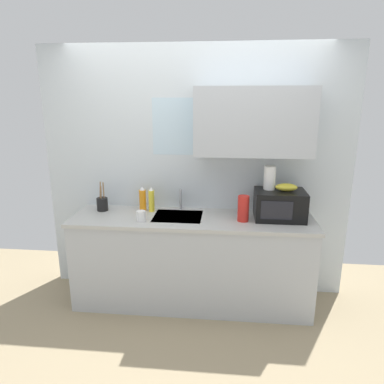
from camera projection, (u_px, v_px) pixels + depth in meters
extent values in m
cube|color=silver|center=(195.00, 174.00, 3.59)|extent=(3.08, 0.10, 2.50)
cube|color=#B2B7BC|center=(254.00, 122.00, 3.19)|extent=(1.08, 0.32, 0.62)
cube|color=silver|center=(181.00, 127.00, 3.44)|extent=(0.56, 0.02, 0.55)
cube|color=#B2B7BC|center=(192.00, 262.00, 3.47)|extent=(2.28, 0.60, 0.86)
cube|color=#B7B7B2|center=(192.00, 219.00, 3.35)|extent=(2.31, 0.63, 0.03)
cube|color=#9EA0A5|center=(178.00, 223.00, 3.40)|extent=(0.46, 0.38, 0.14)
cylinder|color=#B2B5BA|center=(181.00, 199.00, 3.56)|extent=(0.03, 0.03, 0.21)
cube|color=black|center=(280.00, 205.00, 3.28)|extent=(0.46, 0.34, 0.27)
cube|color=black|center=(277.00, 210.00, 3.12)|extent=(0.28, 0.01, 0.17)
ellipsoid|color=gold|center=(286.00, 187.00, 3.23)|extent=(0.20, 0.11, 0.07)
cylinder|color=white|center=(270.00, 178.00, 3.27)|extent=(0.11, 0.11, 0.22)
cylinder|color=yellow|center=(152.00, 201.00, 3.49)|extent=(0.06, 0.06, 0.22)
cone|color=white|center=(151.00, 189.00, 3.46)|extent=(0.04, 0.04, 0.04)
cylinder|color=orange|center=(143.00, 200.00, 3.53)|extent=(0.07, 0.07, 0.21)
cone|color=white|center=(142.00, 188.00, 3.50)|extent=(0.05, 0.05, 0.04)
cylinder|color=red|center=(243.00, 209.00, 3.22)|extent=(0.10, 0.10, 0.24)
cylinder|color=white|center=(141.00, 216.00, 3.24)|extent=(0.08, 0.08, 0.09)
cylinder|color=black|center=(102.00, 204.00, 3.53)|extent=(0.11, 0.11, 0.13)
cylinder|color=olive|center=(100.00, 194.00, 3.50)|extent=(0.02, 0.03, 0.26)
cylinder|color=olive|center=(104.00, 195.00, 3.51)|extent=(0.02, 0.03, 0.25)
cylinder|color=olive|center=(101.00, 196.00, 3.49)|extent=(0.03, 0.03, 0.23)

